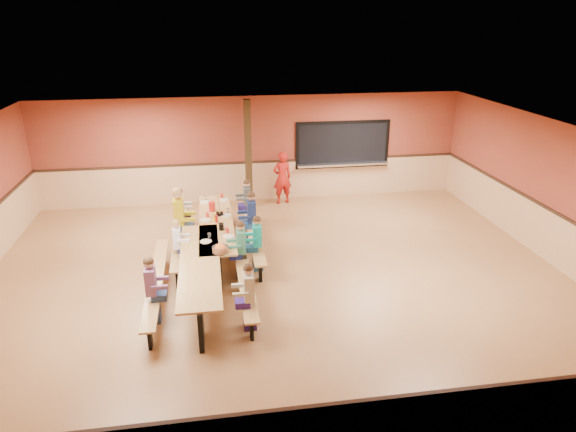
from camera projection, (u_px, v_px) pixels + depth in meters
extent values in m
plane|color=brown|center=(278.00, 279.00, 10.53)|extent=(12.00, 12.00, 0.00)
cube|color=brown|center=(254.00, 149.00, 14.58)|extent=(12.00, 0.04, 3.00)
cube|color=brown|center=(343.00, 378.00, 5.38)|extent=(12.00, 0.04, 3.00)
cube|color=brown|center=(558.00, 195.00, 10.85)|extent=(0.04, 10.00, 3.00)
cube|color=white|center=(277.00, 135.00, 9.44)|extent=(12.00, 10.00, 0.04)
cube|color=black|center=(343.00, 144.00, 14.91)|extent=(2.60, 0.06, 1.20)
cube|color=silver|center=(343.00, 164.00, 15.04)|extent=(2.70, 0.28, 0.06)
cube|color=black|center=(248.00, 155.00, 14.00)|extent=(0.18, 0.18, 3.00)
cube|color=#AD8044|center=(216.00, 222.00, 11.52)|extent=(0.75, 3.60, 0.04)
cube|color=black|center=(219.00, 268.00, 10.23)|extent=(0.08, 0.60, 0.70)
cube|color=black|center=(215.00, 213.00, 13.08)|extent=(0.08, 0.60, 0.70)
cube|color=#AD8044|center=(180.00, 236.00, 11.51)|extent=(0.26, 3.60, 0.04)
cube|color=black|center=(180.00, 245.00, 11.59)|extent=(0.06, 0.18, 0.41)
cube|color=#AD8044|center=(253.00, 232.00, 11.75)|extent=(0.26, 3.60, 0.04)
cube|color=black|center=(253.00, 241.00, 11.83)|extent=(0.06, 0.18, 0.41)
cube|color=#AD8044|center=(200.00, 262.00, 9.65)|extent=(0.75, 3.60, 0.04)
cube|color=black|center=(201.00, 325.00, 8.36)|extent=(0.08, 0.60, 0.70)
cube|color=black|center=(201.00, 246.00, 11.21)|extent=(0.08, 0.60, 0.70)
cube|color=#AD8044|center=(156.00, 279.00, 9.64)|extent=(0.26, 3.60, 0.04)
cube|color=black|center=(157.00, 289.00, 9.72)|extent=(0.06, 0.18, 0.41)
cube|color=#AD8044|center=(244.00, 273.00, 9.88)|extent=(0.26, 3.60, 0.04)
cube|color=black|center=(244.00, 283.00, 9.96)|extent=(0.06, 0.18, 0.41)
imported|color=#AC1913|center=(282.00, 178.00, 14.55)|extent=(0.62, 0.47, 1.51)
cylinder|color=red|center=(212.00, 207.00, 12.09)|extent=(0.16, 0.16, 0.22)
cube|color=black|center=(221.00, 227.00, 11.06)|extent=(0.10, 0.14, 0.13)
cylinder|color=yellow|center=(214.00, 217.00, 11.51)|extent=(0.06, 0.06, 0.17)
cylinder|color=#B2140F|center=(216.00, 219.00, 11.42)|extent=(0.06, 0.06, 0.17)
cube|color=black|center=(220.00, 214.00, 11.85)|extent=(0.16, 0.16, 0.06)
cube|color=#AD8044|center=(219.00, 203.00, 11.75)|extent=(0.02, 0.09, 0.50)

